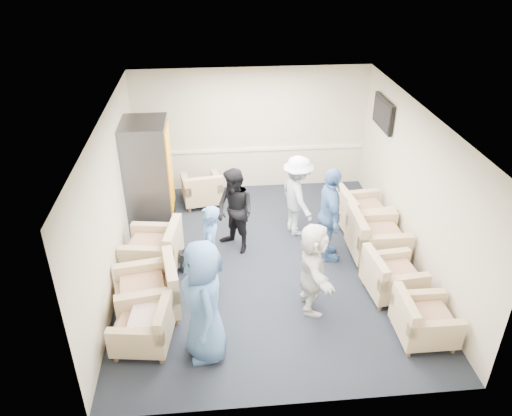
{
  "coord_description": "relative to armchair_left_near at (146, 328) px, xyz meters",
  "views": [
    {
      "loc": [
        -0.86,
        -7.13,
        5.19
      ],
      "look_at": [
        -0.17,
        0.2,
        1.01
      ],
      "focal_mm": 35.0,
      "sensor_mm": 36.0,
      "label": 1
    }
  ],
  "objects": [
    {
      "name": "vending_machine",
      "position": [
        -0.2,
        3.37,
        0.75
      ],
      "size": [
        0.86,
        1.0,
        2.12
      ],
      "color": "#4F4F56",
      "rests_on": "floor"
    },
    {
      "name": "person_front_right",
      "position": [
        2.45,
        0.59,
        0.44
      ],
      "size": [
        0.5,
        1.4,
        1.49
      ],
      "primitive_type": "imported",
      "rotation": [
        0.0,
        0.0,
        1.53
      ],
      "color": "silver",
      "rests_on": "floor"
    },
    {
      "name": "armchair_right_midfar",
      "position": [
        3.79,
        1.82,
        0.06
      ],
      "size": [
        0.93,
        0.93,
        0.74
      ],
      "rotation": [
        0.0,
        0.0,
        1.57
      ],
      "color": "tan",
      "rests_on": "floor"
    },
    {
      "name": "backpack",
      "position": [
        0.53,
        1.74,
        -0.08
      ],
      "size": [
        0.28,
        0.22,
        0.44
      ],
      "rotation": [
        0.0,
        0.0,
        0.15
      ],
      "color": "black",
      "rests_on": "floor"
    },
    {
      "name": "armchair_left_far",
      "position": [
        0.0,
        1.86,
        0.05
      ],
      "size": [
        1.02,
        1.02,
        0.71
      ],
      "rotation": [
        0.0,
        0.0,
        -1.72
      ],
      "color": "tan",
      "rests_on": "floor"
    },
    {
      "name": "armchair_left_near",
      "position": [
        0.0,
        0.0,
        0.0
      ],
      "size": [
        0.87,
        0.87,
        0.62
      ],
      "rotation": [
        0.0,
        0.0,
        -1.71
      ],
      "color": "tan",
      "rests_on": "floor"
    },
    {
      "name": "front_wall",
      "position": [
        1.89,
        -1.19,
        1.04
      ],
      "size": [
        5.0,
        0.02,
        2.7
      ],
      "primitive_type": "cube",
      "color": "beige",
      "rests_on": "floor"
    },
    {
      "name": "person_mid_right",
      "position": [
        2.99,
        1.88,
        0.56
      ],
      "size": [
        0.43,
        1.02,
        1.74
      ],
      "primitive_type": "imported",
      "rotation": [
        0.0,
        0.0,
        1.56
      ],
      "color": "#456CA7",
      "rests_on": "floor"
    },
    {
      "name": "person_mid_left",
      "position": [
        0.93,
        1.19,
        0.45
      ],
      "size": [
        0.4,
        0.58,
        1.52
      ],
      "primitive_type": "imported",
      "rotation": [
        0.0,
        0.0,
        -1.64
      ],
      "color": "#456CA7",
      "rests_on": "floor"
    },
    {
      "name": "armchair_right_near",
      "position": [
        3.87,
        -0.22,
        0.01
      ],
      "size": [
        0.79,
        0.79,
        0.63
      ],
      "rotation": [
        0.0,
        0.0,
        1.56
      ],
      "color": "tan",
      "rests_on": "floor"
    },
    {
      "name": "ceiling",
      "position": [
        1.89,
        1.81,
        2.39
      ],
      "size": [
        6.0,
        6.0,
        0.0
      ],
      "primitive_type": "plane",
      "rotation": [
        3.14,
        0.0,
        0.0
      ],
      "color": "silver",
      "rests_on": "back_wall"
    },
    {
      "name": "armchair_corner",
      "position": [
        0.79,
        4.06,
        0.01
      ],
      "size": [
        0.9,
        0.9,
        0.63
      ],
      "rotation": [
        0.0,
        0.0,
        3.29
      ],
      "color": "tan",
      "rests_on": "floor"
    },
    {
      "name": "right_wall",
      "position": [
        4.39,
        1.81,
        1.04
      ],
      "size": [
        0.02,
        6.0,
        2.7
      ],
      "primitive_type": "cube",
      "color": "beige",
      "rests_on": "floor"
    },
    {
      "name": "back_wall",
      "position": [
        1.89,
        4.81,
        1.04
      ],
      "size": [
        5.0,
        0.02,
        2.7
      ],
      "primitive_type": "cube",
      "color": "beige",
      "rests_on": "floor"
    },
    {
      "name": "pillow",
      "position": [
        -0.0,
        0.01,
        0.17
      ],
      "size": [
        0.42,
        0.53,
        0.14
      ],
      "primitive_type": "cube",
      "rotation": [
        0.0,
        0.0,
        -1.66
      ],
      "color": "beige",
      "rests_on": "armchair_left_near"
    },
    {
      "name": "left_wall",
      "position": [
        -0.61,
        1.81,
        1.04
      ],
      "size": [
        0.02,
        6.0,
        2.7
      ],
      "primitive_type": "cube",
      "color": "beige",
      "rests_on": "floor"
    },
    {
      "name": "person_back_right",
      "position": [
        2.58,
        2.76,
        0.48
      ],
      "size": [
        0.84,
        1.14,
        1.58
      ],
      "primitive_type": "imported",
      "rotation": [
        0.0,
        0.0,
        1.84
      ],
      "color": "silver",
      "rests_on": "floor"
    },
    {
      "name": "person_back_left",
      "position": [
        1.38,
        2.3,
        0.48
      ],
      "size": [
        0.95,
        0.98,
        1.59
      ],
      "primitive_type": "imported",
      "rotation": [
        0.0,
        0.0,
        -0.89
      ],
      "color": "black",
      "rests_on": "floor"
    },
    {
      "name": "person_front_left",
      "position": [
        0.83,
        -0.22,
        0.6
      ],
      "size": [
        0.73,
        0.98,
        1.81
      ],
      "primitive_type": "imported",
      "rotation": [
        0.0,
        0.0,
        -1.38
      ],
      "color": "#456CA7",
      "rests_on": "floor"
    },
    {
      "name": "chair_rail",
      "position": [
        1.89,
        4.79,
        0.59
      ],
      "size": [
        4.98,
        0.04,
        0.06
      ],
      "primitive_type": "cube",
      "color": "white",
      "rests_on": "back_wall"
    },
    {
      "name": "armchair_right_far",
      "position": [
        3.8,
        2.71,
        0.05
      ],
      "size": [
        1.0,
        1.0,
        0.72
      ],
      "rotation": [
        0.0,
        0.0,
        1.68
      ],
      "color": "tan",
      "rests_on": "floor"
    },
    {
      "name": "floor",
      "position": [
        1.89,
        1.81,
        -0.31
      ],
      "size": [
        6.0,
        6.0,
        0.0
      ],
      "primitive_type": "plane",
      "color": "black",
      "rests_on": "ground"
    },
    {
      "name": "armchair_left_mid",
      "position": [
        0.02,
        0.72,
        0.06
      ],
      "size": [
        1.05,
        1.05,
        0.73
      ],
      "rotation": [
        0.0,
        0.0,
        -1.41
      ],
      "color": "tan",
      "rests_on": "floor"
    },
    {
      "name": "armchair_right_midnear",
      "position": [
        3.75,
        0.78,
        0.02
      ],
      "size": [
        0.88,
        0.88,
        0.65
      ],
      "rotation": [
        0.0,
        0.0,
        1.67
      ],
      "color": "tan",
      "rests_on": "floor"
    },
    {
      "name": "tv",
      "position": [
        4.33,
        3.61,
        1.74
      ],
      "size": [
        0.1,
        1.0,
        0.58
      ],
      "color": "black",
      "rests_on": "right_wall"
    }
  ]
}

